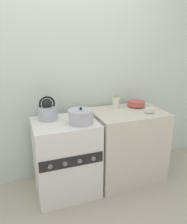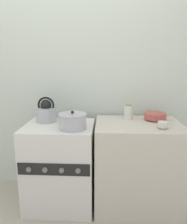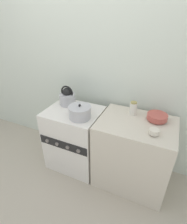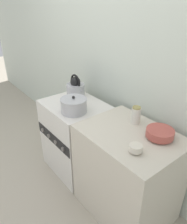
{
  "view_description": "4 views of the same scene",
  "coord_description": "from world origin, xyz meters",
  "px_view_note": "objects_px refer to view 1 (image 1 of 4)",
  "views": [
    {
      "loc": [
        -0.44,
        -1.78,
        1.59
      ],
      "look_at": [
        0.32,
        0.27,
        0.89
      ],
      "focal_mm": 35.0,
      "sensor_mm": 36.0,
      "label": 1
    },
    {
      "loc": [
        0.43,
        -1.68,
        1.41
      ],
      "look_at": [
        0.33,
        0.31,
        0.94
      ],
      "focal_mm": 35.0,
      "sensor_mm": 36.0,
      "label": 2
    },
    {
      "loc": [
        0.97,
        -1.27,
        1.83
      ],
      "look_at": [
        0.26,
        0.29,
        0.86
      ],
      "focal_mm": 28.0,
      "sensor_mm": 36.0,
      "label": 3
    },
    {
      "loc": [
        1.7,
        -0.81,
        1.79
      ],
      "look_at": [
        0.31,
        0.28,
        0.85
      ],
      "focal_mm": 35.0,
      "sensor_mm": 36.0,
      "label": 4
    }
  ],
  "objects_px": {
    "kettle": "(48,111)",
    "enamel_bowl": "(136,103)",
    "cooking_pot": "(81,116)",
    "storage_jar": "(116,102)",
    "stove": "(66,157)",
    "small_ceramic_bowl": "(150,110)"
  },
  "relations": [
    {
      "from": "kettle",
      "to": "enamel_bowl",
      "type": "relative_size",
      "value": 1.19
    },
    {
      "from": "cooking_pot",
      "to": "enamel_bowl",
      "type": "distance_m",
      "value": 0.82
    },
    {
      "from": "enamel_bowl",
      "to": "storage_jar",
      "type": "distance_m",
      "value": 0.27
    },
    {
      "from": "stove",
      "to": "enamel_bowl",
      "type": "xyz_separation_m",
      "value": [
        0.93,
        0.16,
        0.47
      ]
    },
    {
      "from": "storage_jar",
      "to": "kettle",
      "type": "bearing_deg",
      "value": -175.73
    },
    {
      "from": "stove",
      "to": "enamel_bowl",
      "type": "height_order",
      "value": "enamel_bowl"
    },
    {
      "from": "small_ceramic_bowl",
      "to": "stove",
      "type": "bearing_deg",
      "value": 173.12
    },
    {
      "from": "small_ceramic_bowl",
      "to": "cooking_pot",
      "type": "bearing_deg",
      "value": 178.86
    },
    {
      "from": "stove",
      "to": "cooking_pot",
      "type": "relative_size",
      "value": 3.28
    },
    {
      "from": "kettle",
      "to": "small_ceramic_bowl",
      "type": "xyz_separation_m",
      "value": [
        1.08,
        -0.23,
        -0.04
      ]
    },
    {
      "from": "stove",
      "to": "cooking_pot",
      "type": "distance_m",
      "value": 0.51
    },
    {
      "from": "enamel_bowl",
      "to": "storage_jar",
      "type": "height_order",
      "value": "storage_jar"
    },
    {
      "from": "storage_jar",
      "to": "enamel_bowl",
      "type": "bearing_deg",
      "value": -4.19
    },
    {
      "from": "kettle",
      "to": "cooking_pot",
      "type": "relative_size",
      "value": 1.0
    },
    {
      "from": "small_ceramic_bowl",
      "to": "enamel_bowl",
      "type": "bearing_deg",
      "value": 91.53
    },
    {
      "from": "enamel_bowl",
      "to": "small_ceramic_bowl",
      "type": "distance_m",
      "value": 0.27
    },
    {
      "from": "storage_jar",
      "to": "small_ceramic_bowl",
      "type": "bearing_deg",
      "value": -47.4
    },
    {
      "from": "stove",
      "to": "enamel_bowl",
      "type": "relative_size",
      "value": 3.91
    },
    {
      "from": "stove",
      "to": "storage_jar",
      "type": "xyz_separation_m",
      "value": [
        0.66,
        0.18,
        0.5
      ]
    },
    {
      "from": "kettle",
      "to": "small_ceramic_bowl",
      "type": "height_order",
      "value": "kettle"
    },
    {
      "from": "kettle",
      "to": "cooking_pot",
      "type": "distance_m",
      "value": 0.36
    },
    {
      "from": "kettle",
      "to": "cooking_pot",
      "type": "height_order",
      "value": "kettle"
    }
  ]
}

